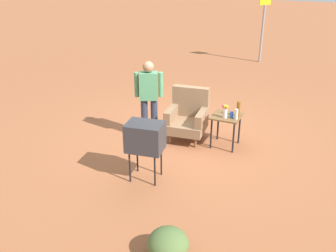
{
  "coord_description": "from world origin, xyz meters",
  "views": [
    {
      "loc": [
        2.61,
        -6.63,
        3.46
      ],
      "look_at": [
        0.03,
        -0.94,
        0.65
      ],
      "focal_mm": 39.87,
      "sensor_mm": 36.0,
      "label": 1
    }
  ],
  "objects": [
    {
      "name": "bottle_short_clear",
      "position": [
        1.09,
        -0.12,
        0.76
      ],
      "size": [
        0.06,
        0.06,
        0.2
      ],
      "primitive_type": "cylinder",
      "color": "silver",
      "rests_on": "side_table"
    },
    {
      "name": "person_standing",
      "position": [
        -0.68,
        -0.32,
        0.94
      ],
      "size": [
        0.53,
        0.35,
        1.64
      ],
      "color": "#2D3347",
      "rests_on": "ground"
    },
    {
      "name": "flower_vase",
      "position": [
        0.87,
        -0.15,
        0.81
      ],
      "size": [
        0.15,
        0.1,
        0.27
      ],
      "color": "silver",
      "rests_on": "side_table"
    },
    {
      "name": "tv_on_stand",
      "position": [
        -0.01,
        -1.78,
        0.78
      ],
      "size": [
        0.66,
        0.52,
        1.03
      ],
      "color": "black",
      "rests_on": "ground"
    },
    {
      "name": "ground_plane",
      "position": [
        0.0,
        0.0,
        0.0
      ],
      "size": [
        60.0,
        60.0,
        0.0
      ],
      "primitive_type": "plane",
      "color": "#A05B38"
    },
    {
      "name": "road_sign",
      "position": [
        0.11,
        7.0,
        1.38
      ],
      "size": [
        0.33,
        0.33,
        2.44
      ],
      "color": "gray",
      "rests_on": "ground"
    },
    {
      "name": "armchair",
      "position": [
        0.05,
        -0.01,
        0.5
      ],
      "size": [
        0.85,
        0.86,
        1.06
      ],
      "color": "brown",
      "rests_on": "ground"
    },
    {
      "name": "bottle_tall_amber",
      "position": [
        1.08,
        0.03,
        0.81
      ],
      "size": [
        0.07,
        0.07,
        0.3
      ],
      "primitive_type": "cylinder",
      "color": "brown",
      "rests_on": "side_table"
    },
    {
      "name": "shrub_near",
      "position": [
        1.11,
        -3.32,
        0.2
      ],
      "size": [
        0.53,
        0.53,
        0.41
      ],
      "primitive_type": "ellipsoid",
      "color": "#516B38",
      "rests_on": "ground"
    },
    {
      "name": "soda_can_blue",
      "position": [
        0.99,
        -0.11,
        0.72
      ],
      "size": [
        0.07,
        0.07,
        0.12
      ],
      "primitive_type": "cylinder",
      "color": "blue",
      "rests_on": "side_table"
    },
    {
      "name": "side_table",
      "position": [
        0.87,
        -0.03,
        0.56
      ],
      "size": [
        0.56,
        0.56,
        0.66
      ],
      "color": "black",
      "rests_on": "ground"
    }
  ]
}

